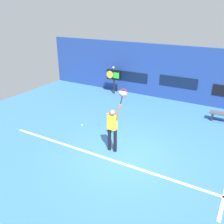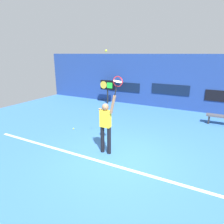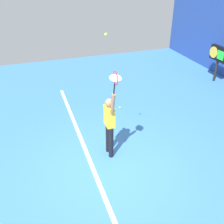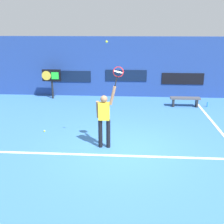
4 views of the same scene
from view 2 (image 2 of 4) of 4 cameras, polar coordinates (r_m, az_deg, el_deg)
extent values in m
plane|color=#3870B2|center=(6.52, 1.72, -12.99)|extent=(18.00, 18.00, 0.00)
cube|color=navy|center=(12.39, 16.50, 8.24)|extent=(18.00, 0.20, 3.18)
cube|color=#0C1933|center=(12.34, 16.21, 6.17)|extent=(2.20, 0.03, 0.60)
cube|color=#0C1933|center=(13.30, 3.41, 7.12)|extent=(2.20, 0.03, 0.60)
cube|color=white|center=(6.17, -0.24, -14.77)|extent=(10.00, 0.10, 0.01)
cylinder|color=black|center=(6.71, -2.72, -7.73)|extent=(0.13, 0.13, 0.92)
cylinder|color=black|center=(6.59, -0.84, -8.16)|extent=(0.13, 0.13, 0.92)
cube|color=yellow|center=(6.39, -1.89, -1.92)|extent=(0.34, 0.20, 0.55)
sphere|color=#8C6647|center=(6.28, -1.92, 1.42)|extent=(0.22, 0.22, 0.22)
cylinder|color=#8C6647|center=(6.12, 0.22, 2.13)|extent=(0.22, 0.09, 0.59)
cylinder|color=#8C6647|center=(6.54, -3.05, -1.25)|extent=(0.09, 0.23, 0.58)
cylinder|color=black|center=(5.99, 1.07, 6.00)|extent=(0.10, 0.03, 0.30)
torus|color=red|center=(5.91, 1.66, 8.69)|extent=(0.38, 0.02, 0.38)
cylinder|color=silver|center=(5.91, 1.66, 8.69)|extent=(0.26, 0.27, 0.06)
sphere|color=#CCE033|center=(5.93, -1.69, 17.06)|extent=(0.07, 0.07, 0.07)
cylinder|color=black|center=(13.21, -1.25, 4.43)|extent=(0.10, 0.10, 0.93)
cube|color=black|center=(13.07, -1.27, 7.71)|extent=(0.95, 0.18, 0.60)
cylinder|color=gold|center=(13.11, -2.44, 7.73)|extent=(0.48, 0.02, 0.48)
cube|color=#26D833|center=(12.88, -0.68, 7.59)|extent=(0.38, 0.02, 0.36)
cube|color=#4C4C51|center=(10.52, 29.03, -1.12)|extent=(1.40, 0.36, 0.08)
cube|color=#262628|center=(10.58, 25.90, -1.88)|extent=(0.08, 0.32, 0.37)
sphere|color=#CCE033|center=(8.92, -10.91, -4.71)|extent=(0.07, 0.07, 0.07)
camera|label=1|loc=(2.87, 179.60, 25.07)|focal=39.61mm
camera|label=3|loc=(4.39, 68.03, 25.33)|focal=41.74mm
camera|label=4|loc=(3.66, -114.42, 1.21)|focal=44.53mm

